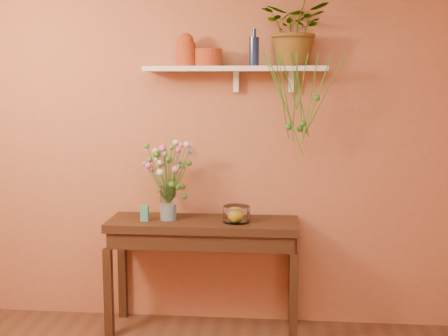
{
  "coord_description": "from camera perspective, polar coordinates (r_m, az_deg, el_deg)",
  "views": [
    {
      "loc": [
        0.37,
        -2.39,
        1.83
      ],
      "look_at": [
        0.0,
        1.55,
        1.25
      ],
      "focal_mm": 47.45,
      "sensor_mm": 36.0,
      "label": 1
    }
  ],
  "objects": [
    {
      "name": "room",
      "position": [
        2.46,
        -3.36,
        -2.92
      ],
      "size": [
        4.04,
        4.04,
        2.7
      ],
      "color": "#563322",
      "rests_on": "ground"
    },
    {
      "name": "glass_bowl",
      "position": [
        4.24,
        1.2,
        -4.52
      ],
      "size": [
        0.19,
        0.19,
        0.11
      ],
      "color": "white",
      "rests_on": "sideboard"
    },
    {
      "name": "carton",
      "position": [
        4.3,
        -7.67,
        -4.33
      ],
      "size": [
        0.06,
        0.04,
        0.11
      ],
      "primitive_type": "cube",
      "rotation": [
        0.0,
        0.0,
        -0.0
      ],
      "color": "teal",
      "rests_on": "sideboard"
    },
    {
      "name": "bouquet",
      "position": [
        4.25,
        -5.42,
        0.37
      ],
      "size": [
        0.38,
        0.41,
        0.47
      ],
      "color": "#386B28",
      "rests_on": "glass_vase"
    },
    {
      "name": "plant_fronds",
      "position": [
        4.12,
        7.32,
        5.83
      ],
      "size": [
        0.55,
        0.35,
        0.71
      ],
      "color": "#306E1E",
      "rests_on": "wall_shelf"
    },
    {
      "name": "blue_bottle",
      "position": [
        4.25,
        2.91,
        11.21
      ],
      "size": [
        0.09,
        0.09,
        0.26
      ],
      "color": "#122347",
      "rests_on": "wall_shelf"
    },
    {
      "name": "terracotta_pot",
      "position": [
        4.28,
        -1.52,
        10.59
      ],
      "size": [
        0.24,
        0.24,
        0.12
      ],
      "primitive_type": "cylinder",
      "rotation": [
        0.0,
        0.0,
        -0.21
      ],
      "color": "#A4451B",
      "rests_on": "wall_shelf"
    },
    {
      "name": "terracotta_jug",
      "position": [
        4.3,
        -3.68,
        11.24
      ],
      "size": [
        0.14,
        0.14,
        0.23
      ],
      "color": "#A4451B",
      "rests_on": "wall_shelf"
    },
    {
      "name": "glass_vase",
      "position": [
        4.31,
        -5.39,
        -3.62
      ],
      "size": [
        0.12,
        0.12,
        0.25
      ],
      "color": "white",
      "rests_on": "sideboard"
    },
    {
      "name": "lemon",
      "position": [
        4.22,
        1.13,
        -4.63
      ],
      "size": [
        0.09,
        0.09,
        0.09
      ],
      "primitive_type": "sphere",
      "color": "yellow",
      "rests_on": "glass_bowl"
    },
    {
      "name": "sideboard",
      "position": [
        4.33,
        -2.04,
        -6.61
      ],
      "size": [
        1.37,
        0.44,
        0.83
      ],
      "color": "#382213",
      "rests_on": "ground"
    },
    {
      "name": "spider_plant",
      "position": [
        4.29,
        7.02,
        13.23
      ],
      "size": [
        0.55,
        0.51,
        0.52
      ],
      "primitive_type": "imported",
      "rotation": [
        0.0,
        0.0,
        -0.23
      ],
      "color": "#306E1E",
      "rests_on": "wall_shelf"
    },
    {
      "name": "wall_shelf",
      "position": [
        4.28,
        1.23,
        9.48
      ],
      "size": [
        1.3,
        0.24,
        0.19
      ],
      "color": "white",
      "rests_on": "room"
    }
  ]
}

